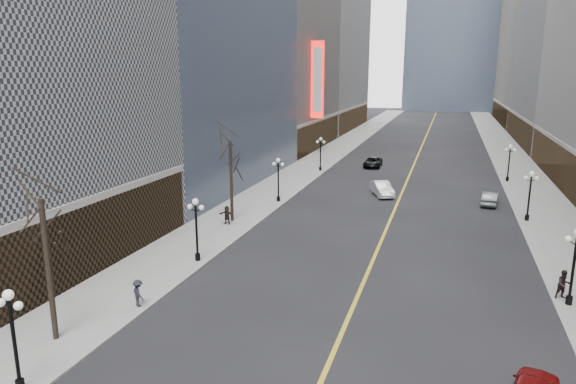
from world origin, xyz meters
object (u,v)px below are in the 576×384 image
Objects in this scene: streetlamp_west_2 at (278,175)px; streetlamp_west_3 at (321,150)px; streetlamp_east_3 at (509,159)px; streetlamp_east_1 at (575,259)px; car_nb_far at (373,162)px; car_nb_mid at (382,189)px; streetlamp_west_0 at (13,330)px; car_sb_far at (490,198)px; streetlamp_east_2 at (530,191)px; streetlamp_west_1 at (196,223)px.

streetlamp_west_3 is at bearing 90.00° from streetlamp_west_2.
streetlamp_west_2 is at bearing -142.67° from streetlamp_east_3.
streetlamp_east_1 is 45.01m from car_nb_far.
car_nb_mid is at bearing -49.91° from streetlamp_west_3.
streetlamp_west_2 is (-23.60, -18.00, 0.00)m from streetlamp_east_3.
streetlamp_east_3 and streetlamp_west_0 have the same top height.
car_sb_far is (20.80, 39.55, -2.22)m from streetlamp_west_0.
streetlamp_east_2 is at bearing 90.00° from streetlamp_east_1.
streetlamp_west_3 is 24.34m from car_sb_far.
streetlamp_west_3 is 0.92× the size of car_nb_far.
streetlamp_west_0 and streetlamp_west_3 have the same top height.
streetlamp_west_0 is 1.00× the size of streetlamp_west_3.
streetlamp_west_2 is (0.00, 18.00, 0.00)m from streetlamp_west_1.
streetlamp_east_1 is at bearing -67.83° from car_nb_far.
streetlamp_east_3 is 29.68m from streetlamp_west_2.
car_nb_mid is 11.03m from car_sb_far.
streetlamp_east_3 is 1.00× the size of streetlamp_west_0.
streetlamp_west_3 is (0.00, 52.00, 0.00)m from streetlamp_west_0.
streetlamp_east_3 is at bearing 90.00° from streetlamp_east_1.
streetlamp_east_3 is at bearing -95.42° from car_sb_far.
car_nb_far is (-17.28, 23.51, -2.22)m from streetlamp_east_2.
car_nb_mid is (9.80, 6.36, -2.13)m from streetlamp_west_2.
streetlamp_east_2 and streetlamp_west_0 have the same top height.
streetlamp_west_2 reaches higher than car_sb_far.
streetlamp_west_3 is at bearing -23.63° from car_sb_far.
streetlamp_west_1 is at bearing -135.22° from car_nb_mid.
car_nb_mid reaches higher than car_nb_far.
streetlamp_east_2 is at bearing 37.33° from streetlamp_west_1.
streetlamp_west_0 is (-23.60, -34.00, 0.00)m from streetlamp_east_2.
streetlamp_east_3 is (0.00, 18.00, 0.00)m from streetlamp_east_2.
car_sb_far is at bearing 116.75° from streetlamp_east_2.
streetlamp_west_2 is 1.00× the size of streetlamp_west_3.
streetlamp_east_3 is at bearing 65.59° from streetlamp_west_0.
streetlamp_west_3 is at bearing 90.00° from streetlamp_west_0.
car_sb_far is at bearing -51.54° from car_nb_far.
streetlamp_west_1 is at bearing -90.00° from streetlamp_west_3.
streetlamp_east_3 reaches higher than car_nb_far.
streetlamp_west_1 reaches higher than car_nb_mid.
streetlamp_east_2 is 23.60m from streetlamp_west_2.
streetlamp_east_2 and streetlamp_west_1 have the same top height.
car_nb_mid is at bearing 76.35° from streetlamp_west_0.
streetlamp_east_1 and streetlamp_west_0 have the same top height.
streetlamp_east_2 is at bearing -90.00° from streetlamp_east_3.
streetlamp_west_0 reaches higher than car_nb_far.
streetlamp_east_1 is at bearing -83.77° from car_nb_mid.
streetlamp_west_2 is 18.00m from streetlamp_west_3.
streetlamp_west_2 is 11.87m from car_nb_mid.
car_nb_mid is at bearing -78.97° from car_nb_far.
car_nb_far is (-17.28, 5.51, -2.22)m from streetlamp_east_3.
streetlamp_west_3 reaches higher than car_sb_far.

